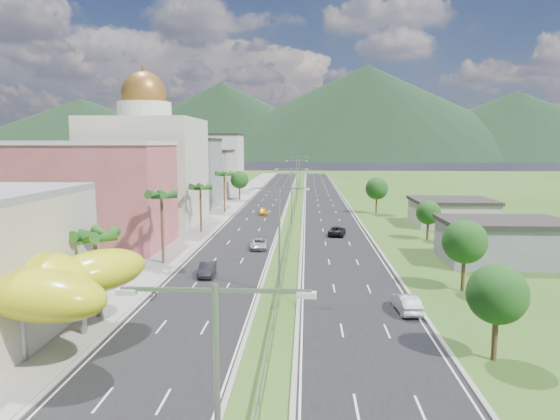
# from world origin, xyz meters

# --- Properties ---
(ground) EXTENTS (500.00, 500.00, 0.00)m
(ground) POSITION_xyz_m (0.00, 0.00, 0.00)
(ground) COLOR #2D5119
(ground) RESTS_ON ground
(road_left) EXTENTS (11.00, 260.00, 0.04)m
(road_left) POSITION_xyz_m (-7.50, 90.00, 0.02)
(road_left) COLOR black
(road_left) RESTS_ON ground
(road_right) EXTENTS (11.00, 260.00, 0.04)m
(road_right) POSITION_xyz_m (7.50, 90.00, 0.02)
(road_right) COLOR black
(road_right) RESTS_ON ground
(sidewalk_left) EXTENTS (7.00, 260.00, 0.12)m
(sidewalk_left) POSITION_xyz_m (-17.00, 90.00, 0.06)
(sidewalk_left) COLOR gray
(sidewalk_left) RESTS_ON ground
(median_guardrail) EXTENTS (0.10, 216.06, 0.76)m
(median_guardrail) POSITION_xyz_m (0.00, 71.99, 0.62)
(median_guardrail) COLOR gray
(median_guardrail) RESTS_ON ground
(streetlight_median_a) EXTENTS (6.04, 0.25, 11.00)m
(streetlight_median_a) POSITION_xyz_m (0.00, -25.00, 6.75)
(streetlight_median_a) COLOR gray
(streetlight_median_a) RESTS_ON ground
(streetlight_median_b) EXTENTS (6.04, 0.25, 11.00)m
(streetlight_median_b) POSITION_xyz_m (0.00, 10.00, 6.75)
(streetlight_median_b) COLOR gray
(streetlight_median_b) RESTS_ON ground
(streetlight_median_c) EXTENTS (6.04, 0.25, 11.00)m
(streetlight_median_c) POSITION_xyz_m (0.00, 50.00, 6.75)
(streetlight_median_c) COLOR gray
(streetlight_median_c) RESTS_ON ground
(streetlight_median_d) EXTENTS (6.04, 0.25, 11.00)m
(streetlight_median_d) POSITION_xyz_m (0.00, 95.00, 6.75)
(streetlight_median_d) COLOR gray
(streetlight_median_d) RESTS_ON ground
(streetlight_median_e) EXTENTS (6.04, 0.25, 11.00)m
(streetlight_median_e) POSITION_xyz_m (0.00, 140.00, 6.75)
(streetlight_median_e) COLOR gray
(streetlight_median_e) RESTS_ON ground
(lime_canopy) EXTENTS (18.00, 15.00, 7.40)m
(lime_canopy) POSITION_xyz_m (-20.00, -4.00, 4.99)
(lime_canopy) COLOR #CACC13
(lime_canopy) RESTS_ON ground
(pink_shophouse) EXTENTS (20.00, 15.00, 15.00)m
(pink_shophouse) POSITION_xyz_m (-28.00, 32.00, 7.50)
(pink_shophouse) COLOR #B34F49
(pink_shophouse) RESTS_ON ground
(domed_building) EXTENTS (20.00, 20.00, 28.70)m
(domed_building) POSITION_xyz_m (-28.00, 55.00, 11.35)
(domed_building) COLOR beige
(domed_building) RESTS_ON ground
(midrise_grey) EXTENTS (16.00, 15.00, 16.00)m
(midrise_grey) POSITION_xyz_m (-27.00, 80.00, 8.00)
(midrise_grey) COLOR slate
(midrise_grey) RESTS_ON ground
(midrise_beige) EXTENTS (16.00, 15.00, 13.00)m
(midrise_beige) POSITION_xyz_m (-27.00, 102.00, 6.50)
(midrise_beige) COLOR #B1A492
(midrise_beige) RESTS_ON ground
(midrise_white) EXTENTS (16.00, 15.00, 18.00)m
(midrise_white) POSITION_xyz_m (-27.00, 125.00, 9.00)
(midrise_white) COLOR silver
(midrise_white) RESTS_ON ground
(shed_near) EXTENTS (15.00, 10.00, 5.00)m
(shed_near) POSITION_xyz_m (28.00, 25.00, 2.50)
(shed_near) COLOR slate
(shed_near) RESTS_ON ground
(shed_far) EXTENTS (14.00, 12.00, 4.40)m
(shed_far) POSITION_xyz_m (30.00, 55.00, 2.20)
(shed_far) COLOR #B1A492
(shed_far) RESTS_ON ground
(palm_tree_b) EXTENTS (3.60, 3.60, 8.10)m
(palm_tree_b) POSITION_xyz_m (-15.50, 2.00, 7.06)
(palm_tree_b) COLOR #47301C
(palm_tree_b) RESTS_ON ground
(palm_tree_c) EXTENTS (3.60, 3.60, 9.60)m
(palm_tree_c) POSITION_xyz_m (-15.50, 22.00, 8.50)
(palm_tree_c) COLOR #47301C
(palm_tree_c) RESTS_ON ground
(palm_tree_d) EXTENTS (3.60, 3.60, 8.60)m
(palm_tree_d) POSITION_xyz_m (-15.50, 45.00, 7.54)
(palm_tree_d) COLOR #47301C
(palm_tree_d) RESTS_ON ground
(palm_tree_e) EXTENTS (3.60, 3.60, 9.40)m
(palm_tree_e) POSITION_xyz_m (-15.50, 70.00, 8.31)
(palm_tree_e) COLOR #47301C
(palm_tree_e) RESTS_ON ground
(leafy_tree_lfar) EXTENTS (4.90, 4.90, 8.05)m
(leafy_tree_lfar) POSITION_xyz_m (-15.50, 95.00, 5.58)
(leafy_tree_lfar) COLOR #47301C
(leafy_tree_lfar) RESTS_ON ground
(leafy_tree_ra) EXTENTS (4.20, 4.20, 6.90)m
(leafy_tree_ra) POSITION_xyz_m (16.00, -5.00, 4.78)
(leafy_tree_ra) COLOR #47301C
(leafy_tree_ra) RESTS_ON ground
(leafy_tree_rb) EXTENTS (4.55, 4.55, 7.47)m
(leafy_tree_rb) POSITION_xyz_m (19.00, 12.00, 5.18)
(leafy_tree_rb) COLOR #47301C
(leafy_tree_rb) RESTS_ON ground
(leafy_tree_rc) EXTENTS (3.85, 3.85, 6.33)m
(leafy_tree_rc) POSITION_xyz_m (22.00, 40.00, 4.37)
(leafy_tree_rc) COLOR #47301C
(leafy_tree_rc) RESTS_ON ground
(leafy_tree_rd) EXTENTS (4.90, 4.90, 8.05)m
(leafy_tree_rd) POSITION_xyz_m (18.00, 70.00, 5.58)
(leafy_tree_rd) COLOR #47301C
(leafy_tree_rd) RESTS_ON ground
(mountain_ridge) EXTENTS (860.00, 140.00, 90.00)m
(mountain_ridge) POSITION_xyz_m (60.00, 450.00, 0.00)
(mountain_ridge) COLOR black
(mountain_ridge) RESTS_ON ground
(car_dark_left) EXTENTS (1.95, 4.86, 1.57)m
(car_dark_left) POSITION_xyz_m (-8.73, 16.34, 0.83)
(car_dark_left) COLOR black
(car_dark_left) RESTS_ON road_left
(car_silver_mid_left) EXTENTS (2.73, 5.33, 1.44)m
(car_silver_mid_left) POSITION_xyz_m (-4.20, 31.69, 0.76)
(car_silver_mid_left) COLOR #A1A4A9
(car_silver_mid_left) RESTS_ON road_left
(car_yellow_far_left) EXTENTS (2.42, 4.75, 1.32)m
(car_yellow_far_left) POSITION_xyz_m (-6.59, 66.98, 0.70)
(car_yellow_far_left) COLOR gold
(car_yellow_far_left) RESTS_ON road_left
(car_silver_right) EXTENTS (2.13, 5.12, 1.65)m
(car_silver_right) POSITION_xyz_m (11.81, 4.90, 0.86)
(car_silver_right) COLOR #ACB0B4
(car_silver_right) RESTS_ON road_right
(car_dark_far_right) EXTENTS (3.43, 5.83, 1.52)m
(car_dark_far_right) POSITION_xyz_m (7.85, 43.03, 0.80)
(car_dark_far_right) COLOR black
(car_dark_far_right) RESTS_ON road_right
(motorcycle) EXTENTS (0.60, 1.95, 1.25)m
(motorcycle) POSITION_xyz_m (-12.30, 7.68, 0.66)
(motorcycle) COLOR black
(motorcycle) RESTS_ON road_left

